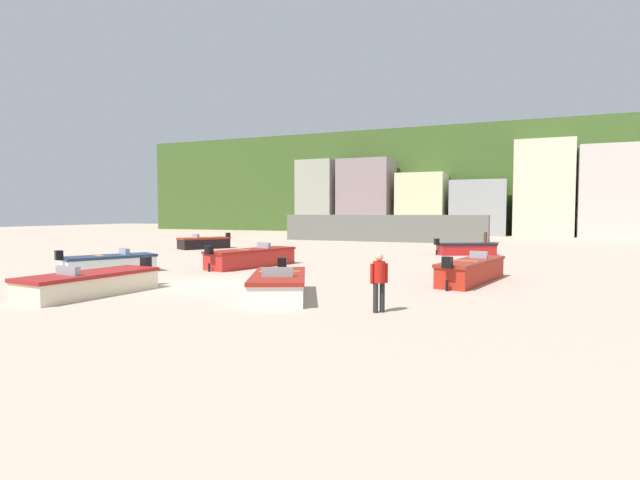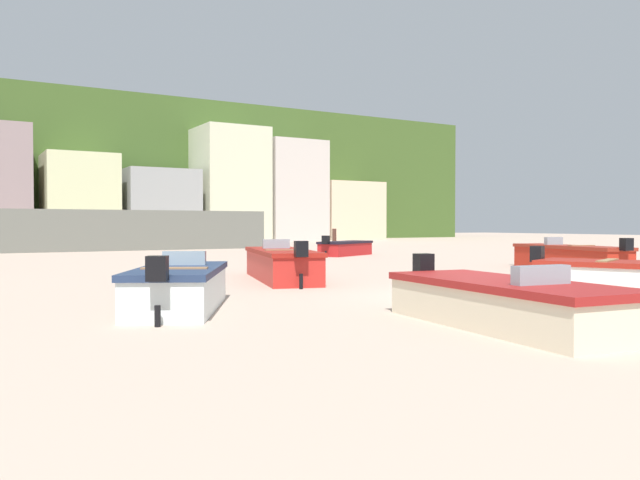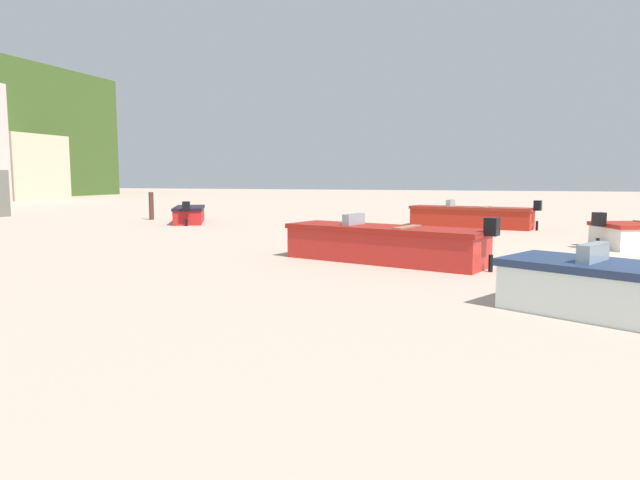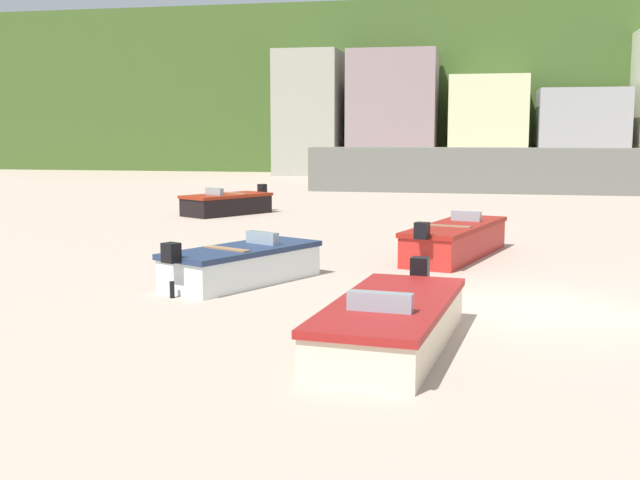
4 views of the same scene
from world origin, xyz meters
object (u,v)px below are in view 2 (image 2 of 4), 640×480
Objects in this scene: boat_red_1 at (281,264)px; boat_white_5 at (630,277)px; boat_white_6 at (179,288)px; mooring_post_near_water at (334,241)px; boat_red_3 at (345,248)px; boat_cream_2 at (505,303)px; boat_red_4 at (570,257)px.

boat_red_1 is 9.13m from boat_white_5.
boat_white_6 is at bearing -38.97° from boat_white_5.
boat_white_5 is 3.16× the size of mooring_post_near_water.
boat_white_6 reaches higher than boat_red_3.
boat_white_5 is (6.03, 1.89, 0.01)m from boat_cream_2.
boat_red_4 is at bearing -21.16° from boat_red_3.
boat_red_4 reaches higher than boat_white_5.
boat_red_4 is 1.31× the size of boat_white_6.
mooring_post_near_water reaches higher than boat_red_1.
boat_red_3 is 0.94× the size of boat_white_6.
boat_red_1 is 9.33m from boat_cream_2.
boat_white_5 is at bearing -156.25° from boat_cream_2.
boat_red_1 is 1.00× the size of boat_red_4.
boat_white_5 is at bearing 11.61° from boat_white_6.
boat_red_4 is at bearing 38.79° from boat_white_6.
boat_red_4 is (11.45, 7.80, 0.07)m from boat_cream_2.
boat_red_1 is 14.55m from boat_red_3.
boat_red_3 is at bearing 109.27° from boat_red_4.
boat_cream_2 is 22.80m from boat_red_3.
boat_red_4 reaches higher than boat_cream_2.
boat_red_1 is 1.24× the size of boat_white_5.
boat_white_6 is (-15.29, -3.21, -0.03)m from boat_red_4.
boat_white_6 is 23.88m from mooring_post_near_water.
boat_red_4 is at bearing -156.14° from boat_white_5.
boat_white_6 is at bearing -128.61° from mooring_post_near_water.
boat_red_3 is (10.03, 20.48, 0.00)m from boat_cream_2.
boat_red_1 is at bearing -175.09° from boat_red_4.
boat_white_5 reaches higher than boat_red_3.
boat_red_3 reaches higher than boat_cream_2.
boat_red_4 is 8.03m from boat_white_5.
boat_white_5 is 21.96m from mooring_post_near_water.
boat_red_1 is 1.32× the size of boat_white_6.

